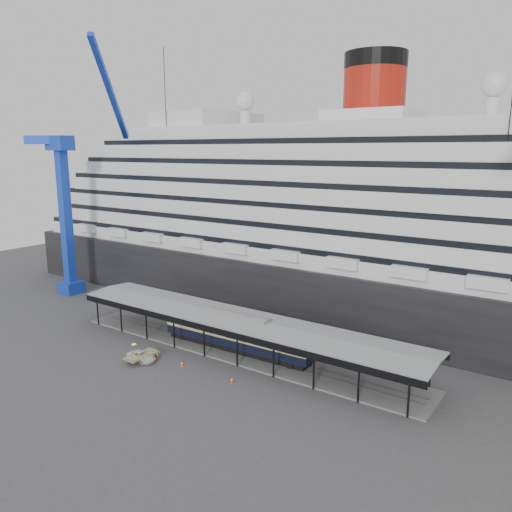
{
  "coord_description": "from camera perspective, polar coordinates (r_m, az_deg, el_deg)",
  "views": [
    {
      "loc": [
        40.49,
        -49.12,
        28.57
      ],
      "look_at": [
        1.06,
        8.0,
        13.74
      ],
      "focal_mm": 35.0,
      "sensor_mm": 36.0,
      "label": 1
    }
  ],
  "objects": [
    {
      "name": "traffic_cone_left",
      "position": [
        72.42,
        -11.21,
        -11.11
      ],
      "size": [
        0.49,
        0.49,
        0.72
      ],
      "rotation": [
        0.0,
        0.0,
        -0.43
      ],
      "color": "#F3450D",
      "rests_on": "ground"
    },
    {
      "name": "traffic_cone_right",
      "position": [
        64.19,
        -2.81,
        -14.02
      ],
      "size": [
        0.46,
        0.46,
        0.74
      ],
      "rotation": [
        0.0,
        0.0,
        0.26
      ],
      "color": "#E5480C",
      "rests_on": "ground"
    },
    {
      "name": "pullman_carriage",
      "position": [
        72.46,
        -2.23,
        -8.74
      ],
      "size": [
        24.12,
        3.75,
        23.61
      ],
      "rotation": [
        0.0,
        0.0,
        0.03
      ],
      "color": "black",
      "rests_on": "ground"
    },
    {
      "name": "ground",
      "position": [
        69.77,
        -4.55,
        -12.15
      ],
      "size": [
        200.0,
        200.0,
        0.0
      ],
      "primitive_type": "plane",
      "color": "#3E3E41",
      "rests_on": "ground"
    },
    {
      "name": "cruise_ship",
      "position": [
        91.21,
        8.11,
        5.51
      ],
      "size": [
        130.0,
        30.0,
        43.9
      ],
      "color": "black",
      "rests_on": "ground"
    },
    {
      "name": "port_truck",
      "position": [
        71.96,
        -12.94,
        -11.11
      ],
      "size": [
        4.67,
        2.38,
        1.26
      ],
      "primitive_type": "imported",
      "rotation": [
        0.0,
        0.0,
        1.51
      ],
      "color": "silver",
      "rests_on": "ground"
    },
    {
      "name": "traffic_cone_mid",
      "position": [
        69.32,
        -8.47,
        -12.08
      ],
      "size": [
        0.52,
        0.52,
        0.76
      ],
      "rotation": [
        0.0,
        0.0,
        -0.43
      ],
      "color": "#E85A0C",
      "rests_on": "ground"
    },
    {
      "name": "platform_canopy",
      "position": [
        72.49,
        -2.06,
        -9.14
      ],
      "size": [
        56.0,
        9.18,
        5.3
      ],
      "color": "slate",
      "rests_on": "ground"
    },
    {
      "name": "crane_blue",
      "position": [
        104.74,
        -20.54,
        6.59
      ],
      "size": [
        22.63,
        19.19,
        47.6
      ],
      "color": "blue",
      "rests_on": "ground"
    }
  ]
}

